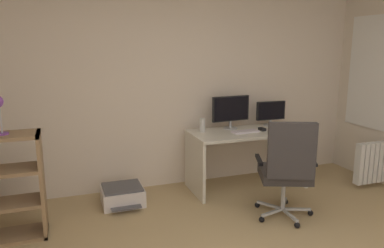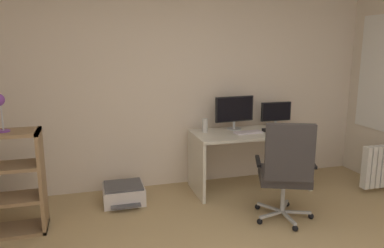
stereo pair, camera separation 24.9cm
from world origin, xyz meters
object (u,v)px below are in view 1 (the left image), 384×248
at_px(printer, 123,195).
at_px(radiator, 380,162).
at_px(desk, 247,146).
at_px(keyboard, 245,132).
at_px(office_chair, 287,167).
at_px(monitor_main, 231,110).
at_px(desktop_speaker, 202,125).
at_px(computer_mouse, 262,129).
at_px(monitor_secondary, 271,112).

bearing_deg(printer, radiator, -9.38).
distance_m(desk, keyboard, 0.23).
distance_m(keyboard, radiator, 1.82).
relative_size(keyboard, office_chair, 0.32).
distance_m(monitor_main, radiator, 2.04).
height_order(desk, printer, desk).
bearing_deg(keyboard, radiator, -19.54).
xyz_separation_m(desktop_speaker, office_chair, (0.50, -1.10, -0.25)).
bearing_deg(printer, computer_mouse, -1.11).
distance_m(printer, radiator, 3.27).
distance_m(monitor_secondary, desktop_speaker, 1.00).
relative_size(office_chair, radiator, 1.44).
bearing_deg(desk, monitor_secondary, 22.12).
distance_m(monitor_secondary, office_chair, 1.30).
relative_size(desktop_speaker, printer, 0.34).
distance_m(monitor_main, computer_mouse, 0.46).
bearing_deg(printer, office_chair, -32.10).
bearing_deg(monitor_secondary, keyboard, -153.83).
xyz_separation_m(keyboard, printer, (-1.52, 0.06, -0.64)).
relative_size(desk, desktop_speaker, 8.47).
height_order(desk, monitor_main, monitor_main).
xyz_separation_m(monitor_secondary, radiator, (1.20, -0.72, -0.60)).
relative_size(computer_mouse, printer, 0.20).
bearing_deg(desktop_speaker, monitor_secondary, 2.75).
height_order(monitor_secondary, printer, monitor_secondary).
height_order(desktop_speaker, office_chair, office_chair).
bearing_deg(desktop_speaker, keyboard, -21.83).
distance_m(desk, office_chair, 0.97).
bearing_deg(office_chair, printer, 147.90).
height_order(keyboard, radiator, keyboard).
bearing_deg(radiator, office_chair, -165.94).
relative_size(desk, office_chair, 1.35).
relative_size(computer_mouse, office_chair, 0.09).
distance_m(office_chair, radiator, 1.77).
bearing_deg(keyboard, monitor_secondary, 22.31).
bearing_deg(desktop_speaker, computer_mouse, -13.44).
bearing_deg(desk, desktop_speaker, 166.82).
height_order(monitor_main, radiator, monitor_main).
bearing_deg(monitor_main, desktop_speaker, -173.33).
bearing_deg(monitor_main, radiator, -22.01).
bearing_deg(keyboard, computer_mouse, 1.03).
bearing_deg(desktop_speaker, monitor_main, 6.67).
relative_size(desk, computer_mouse, 14.40).
xyz_separation_m(desk, radiator, (1.64, -0.54, -0.22)).
relative_size(monitor_secondary, office_chair, 0.38).
height_order(monitor_secondary, desktop_speaker, monitor_secondary).
distance_m(computer_mouse, office_chair, 0.97).
xyz_separation_m(computer_mouse, office_chair, (-0.24, -0.92, -0.18)).
bearing_deg(radiator, desktop_speaker, 162.90).
distance_m(monitor_main, monitor_secondary, 0.59).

